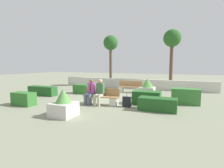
{
  "coord_description": "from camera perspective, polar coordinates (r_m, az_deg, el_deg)",
  "views": [
    {
      "loc": [
        4.21,
        -9.58,
        2.13
      ],
      "look_at": [
        0.05,
        0.5,
        0.9
      ],
      "focal_mm": 28.0,
      "sensor_mm": 36.0,
      "label": 1
    }
  ],
  "objects": [
    {
      "name": "suitcase",
      "position": [
        8.83,
        4.85,
        -5.81
      ],
      "size": [
        0.4,
        0.21,
        0.72
      ],
      "color": "black",
      "rests_on": "ground_plane"
    },
    {
      "name": "hedge_block_mid_right",
      "position": [
        9.54,
        11.25,
        -4.42
      ],
      "size": [
        1.44,
        0.76,
        0.71
      ],
      "color": "#286028",
      "rests_on": "ground_plane"
    },
    {
      "name": "bench_front",
      "position": [
        9.38,
        -3.58,
        -4.6
      ],
      "size": [
        1.97,
        0.48,
        0.86
      ],
      "color": "#A37A4C",
      "rests_on": "ground_plane"
    },
    {
      "name": "ground_plane",
      "position": [
        10.68,
        -1.27,
        -5.07
      ],
      "size": [
        60.0,
        60.0,
        0.0
      ],
      "primitive_type": "plane",
      "color": "gray"
    },
    {
      "name": "tree_center_left",
      "position": [
        16.08,
        19.03,
        13.21
      ],
      "size": [
        1.48,
        1.48,
        5.08
      ],
      "color": "brown",
      "rests_on": "ground_plane"
    },
    {
      "name": "hedge_block_near_left",
      "position": [
        10.22,
        -26.87,
        -4.35
      ],
      "size": [
        1.2,
        0.61,
        0.68
      ],
      "color": "#33702D",
      "rests_on": "ground_plane"
    },
    {
      "name": "tree_leftmost",
      "position": [
        17.58,
        -0.44,
        12.68
      ],
      "size": [
        1.44,
        1.44,
        4.96
      ],
      "color": "brown",
      "rests_on": "ground_plane"
    },
    {
      "name": "person_seated_man",
      "position": [
        9.45,
        -7.09,
        -2.12
      ],
      "size": [
        0.38,
        0.64,
        1.33
      ],
      "color": "#515B70",
      "rests_on": "ground_plane"
    },
    {
      "name": "hedge_block_mid_left",
      "position": [
        13.0,
        -21.75,
        -2.07
      ],
      "size": [
        2.09,
        0.61,
        0.62
      ],
      "color": "#235623",
      "rests_on": "ground_plane"
    },
    {
      "name": "planter_corner_left",
      "position": [
        11.13,
        11.45,
        -1.65
      ],
      "size": [
        0.88,
        0.88,
        1.27
      ],
      "color": "beige",
      "rests_on": "ground_plane"
    },
    {
      "name": "hedge_block_far_left",
      "position": [
        8.37,
        14.64,
        -6.4
      ],
      "size": [
        1.71,
        0.74,
        0.61
      ],
      "color": "#235623",
      "rests_on": "ground_plane"
    },
    {
      "name": "hedge_block_near_right",
      "position": [
        12.98,
        -9.76,
        -1.63
      ],
      "size": [
        1.19,
        0.65,
        0.66
      ],
      "color": "#33702D",
      "rests_on": "ground_plane"
    },
    {
      "name": "hedge_block_far_right",
      "position": [
        10.24,
        22.9,
        -3.7
      ],
      "size": [
        1.43,
        0.76,
        0.84
      ],
      "color": "#3D7A38",
      "rests_on": "ground_plane"
    },
    {
      "name": "person_seated_woman",
      "position": [
        9.2,
        -4.12,
        -2.17
      ],
      "size": [
        0.38,
        0.64,
        1.36
      ],
      "color": "#B2A893",
      "rests_on": "ground_plane"
    },
    {
      "name": "bench_left_side",
      "position": [
        13.38,
        5.83,
        -1.32
      ],
      "size": [
        1.82,
        0.49,
        0.86
      ],
      "rotation": [
        0.0,
        0.0,
        -0.11
      ],
      "color": "#A37A4C",
      "rests_on": "ground_plane"
    },
    {
      "name": "planter_corner_right",
      "position": [
        7.49,
        -15.56,
        -6.58
      ],
      "size": [
        0.94,
        0.94,
        1.15
      ],
      "color": "beige",
      "rests_on": "ground_plane"
    },
    {
      "name": "perimeter_wall",
      "position": [
        15.58,
        6.62,
        0.1
      ],
      "size": [
        13.53,
        0.3,
        0.84
      ],
      "color": "beige",
      "rests_on": "ground_plane"
    }
  ]
}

